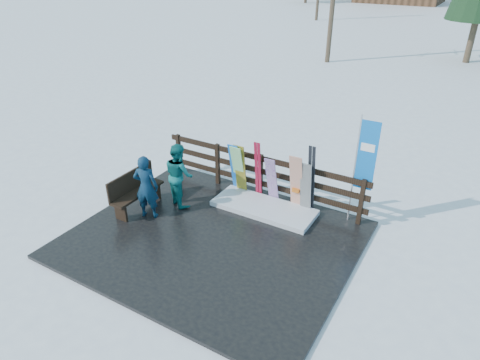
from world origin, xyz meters
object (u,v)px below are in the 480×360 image
Objects in this scene: snowboard_1 at (238,170)px; snowboard_4 at (306,188)px; snowboard_2 at (240,170)px; rental_flag at (364,159)px; snowboard_5 at (296,183)px; snowboard_0 at (236,169)px; snowboard_3 at (272,180)px; person_front at (146,187)px; person_back at (179,174)px; bench at (135,189)px.

snowboard_4 is (1.84, -0.00, -0.01)m from snowboard_1.
snowboard_2 is 0.55× the size of rental_flag.
snowboard_5 is (1.54, 0.00, 0.04)m from snowboard_2.
rental_flag reaches higher than snowboard_1.
snowboard_0 is 1.04m from snowboard_3.
snowboard_2 is at bearing 180.00° from snowboard_5.
snowboard_4 is at bearing -0.00° from snowboard_0.
person_front reaches higher than snowboard_4.
snowboard_2 is at bearing -106.40° from person_back.
person_front is (-3.14, -2.01, 0.11)m from snowboard_4.
snowboard_0 is at bearing -102.39° from person_back.
snowboard_3 is (0.90, 0.00, -0.06)m from snowboard_2.
snowboard_1 is at bearing 180.00° from snowboard_2.
person_back reaches higher than snowboard_0.
snowboard_5 reaches higher than snowboard_1.
person_front is at bearing -152.21° from rental_flag.
snowboard_1 is 0.89× the size of person_back.
snowboard_5 reaches higher than snowboard_4.
person_front is (-1.21, -2.01, 0.08)m from snowboard_0.
snowboard_2 is at bearing -0.00° from snowboard_0.
rental_flag is (3.02, 0.27, 0.92)m from snowboard_1.
snowboard_4 is at bearing -131.40° from person_back.
rental_flag is 4.35m from person_back.
person_back is at bearing -133.31° from snowboard_2.
person_back reaches higher than snowboard_5.
snowboard_0 is (1.72, 1.88, 0.19)m from bench.
rental_flag is at bearing -133.88° from person_back.
bench is 2.65m from snowboard_2.
snowboard_4 is (3.65, 1.88, 0.16)m from bench.
snowboard_3 is 0.85× the size of person_front.
person_back is at bearing -131.77° from snowboard_1.
person_front is at bearing -14.20° from bench.
snowboard_2 is (0.14, -0.00, -0.00)m from snowboard_0.
person_back reaches higher than bench.
rental_flag is at bearing 23.98° from bench.
snowboard_0 is at bearing -142.30° from person_front.
person_back is (-1.07, -1.14, 0.10)m from snowboard_2.
rental_flag is at bearing 12.90° from snowboard_4.
snowboard_0 is at bearing 180.00° from snowboard_3.
person_front reaches higher than snowboard_1.
person_front is at bearing -122.92° from snowboard_1.
snowboard_5 is at bearing -166.43° from person_front.
snowboard_0 is 0.94× the size of snowboard_5.
snowboard_5 is at bearing -0.00° from snowboard_3.
snowboard_5 is 1.68m from rental_flag.
snowboard_0 is 1.05× the size of snowboard_4.
rental_flag is at bearing 10.75° from snowboard_5.
snowboard_1 is at bearing 0.00° from snowboard_0.
snowboard_2 is 1.56m from person_back.
snowboard_1 is 0.06m from snowboard_2.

